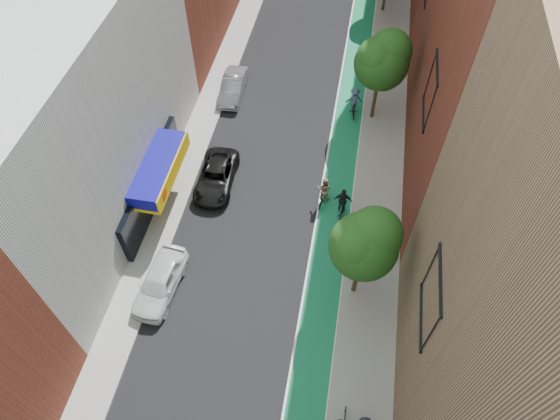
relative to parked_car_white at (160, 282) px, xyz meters
The scene contains 12 objects.
bike_lane 19.73m from the parked_car_white, 64.13° to the left, with size 2.00×68.00×0.01m, color #147241.
sidewalk_left 17.81m from the parked_car_white, 94.51° to the left, with size 2.00×68.00×0.15m, color gray.
sidewalk_right 20.94m from the parked_car_white, 57.96° to the left, with size 3.00×68.00×0.15m, color gray.
building_left_white 10.06m from the parked_car_white, 138.12° to the left, with size 8.00×20.00×12.00m, color silver.
tree_near 11.10m from the parked_car_white, ahead, with size 3.40×3.36×6.42m.
tree_mid 19.24m from the parked_car_white, 56.97° to the left, with size 3.55×3.53×6.74m.
parked_car_white is the anchor object (origin of this frame).
parked_car_black 7.90m from the parked_car_white, 82.66° to the left, with size 2.19×4.75×1.32m, color black.
parked_car_silver 16.48m from the parked_car_white, 90.00° to the left, with size 1.50×4.30×1.42m, color gray.
cyclist_lane_near 10.85m from the parked_car_white, 44.03° to the left, with size 0.97×1.66×2.09m.
cyclist_lane_mid 11.28m from the parked_car_white, 37.08° to the left, with size 1.09×1.69×2.20m.
cyclist_lane_far 18.25m from the parked_car_white, 60.98° to the left, with size 1.30×1.81×2.19m.
Camera 1 is at (4.04, -3.43, 24.11)m, focal length 32.00 mm.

